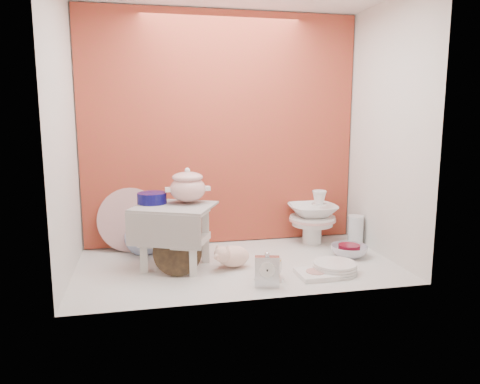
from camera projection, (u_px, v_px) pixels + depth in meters
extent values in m
plane|color=silver|center=(237.00, 265.00, 2.60)|extent=(1.80, 1.80, 0.00)
cube|color=#A73029|center=(221.00, 130.00, 2.96)|extent=(1.80, 0.06, 1.50)
cube|color=silver|center=(62.00, 135.00, 2.29)|extent=(0.06, 1.00, 1.50)
cube|color=silver|center=(387.00, 132.00, 2.66)|extent=(0.06, 1.00, 1.50)
cylinder|color=#0D0B52|center=(152.00, 198.00, 2.56)|extent=(0.20, 0.20, 0.06)
imported|color=white|center=(144.00, 233.00, 2.81)|extent=(0.31, 0.31, 0.25)
cube|color=silver|center=(267.00, 270.00, 2.26)|extent=(0.13, 0.07, 0.18)
ellipsoid|color=beige|center=(233.00, 256.00, 2.55)|extent=(0.25, 0.19, 0.14)
cylinder|color=white|center=(269.00, 279.00, 2.37)|extent=(0.19, 0.19, 0.01)
imported|color=white|center=(269.00, 268.00, 2.36)|extent=(0.17, 0.17, 0.10)
cube|color=white|center=(316.00, 274.00, 2.42)|extent=(0.19, 0.19, 0.03)
cylinder|color=white|center=(335.00, 267.00, 2.47)|extent=(0.32, 0.32, 0.06)
imported|color=silver|center=(349.00, 251.00, 2.75)|extent=(0.29, 0.29, 0.07)
cylinder|color=silver|center=(356.00, 231.00, 2.98)|extent=(0.13, 0.13, 0.20)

